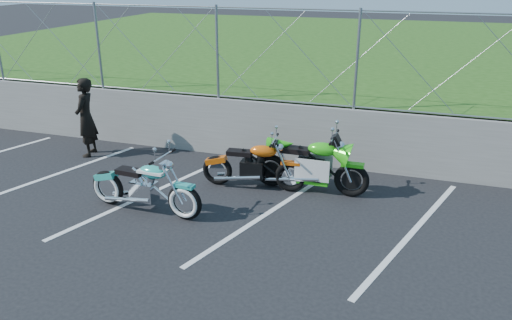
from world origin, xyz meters
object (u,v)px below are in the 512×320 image
(person_standing, at_px, (86,118))
(sportbike_green, at_px, (312,167))
(cruiser_turquoise, at_px, (146,188))
(naked_orange, at_px, (255,167))

(person_standing, bearing_deg, sportbike_green, 71.09)
(sportbike_green, distance_m, person_standing, 5.29)
(cruiser_turquoise, relative_size, person_standing, 1.25)
(cruiser_turquoise, xyz_separation_m, naked_orange, (1.47, 1.56, -0.01))
(naked_orange, xyz_separation_m, sportbike_green, (1.08, 0.19, 0.06))
(sportbike_green, height_order, person_standing, person_standing)
(sportbike_green, bearing_deg, cruiser_turquoise, -145.62)
(naked_orange, height_order, sportbike_green, sportbike_green)
(cruiser_turquoise, height_order, person_standing, person_standing)
(cruiser_turquoise, bearing_deg, sportbike_green, 38.53)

